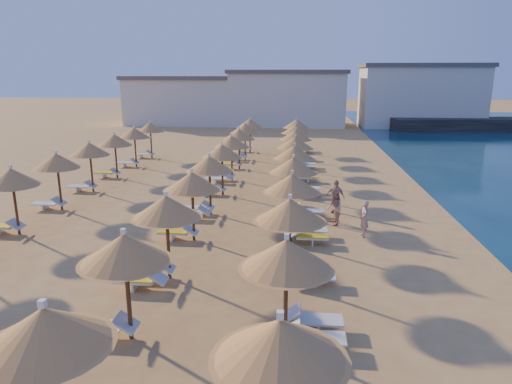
# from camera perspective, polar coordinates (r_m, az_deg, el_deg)

# --- Properties ---
(ground) EXTENTS (220.00, 220.00, 0.00)m
(ground) POSITION_cam_1_polar(r_m,az_deg,el_deg) (18.82, -2.06, -6.90)
(ground) COLOR tan
(ground) RESTS_ON ground
(hotel_blocks) EXTENTS (47.28, 8.85, 8.10)m
(hotel_blocks) POSITION_cam_1_polar(r_m,az_deg,el_deg) (62.99, 5.98, 11.67)
(hotel_blocks) COLOR silver
(hotel_blocks) RESTS_ON ground
(parasol_row_east) EXTENTS (2.43, 39.81, 3.12)m
(parasol_row_east) POSITION_cam_1_polar(r_m,az_deg,el_deg) (22.14, 4.68, 3.23)
(parasol_row_east) COLOR brown
(parasol_row_east) RESTS_ON ground
(parasol_row_west) EXTENTS (2.43, 39.81, 3.12)m
(parasol_row_west) POSITION_cam_1_polar(r_m,az_deg,el_deg) (22.56, -5.84, 3.42)
(parasol_row_west) COLOR brown
(parasol_row_west) RESTS_ON ground
(parasol_row_inland) EXTENTS (2.43, 28.60, 3.12)m
(parasol_row_inland) POSITION_cam_1_polar(r_m,az_deg,el_deg) (26.91, -21.76, 4.27)
(parasol_row_inland) COLOR brown
(parasol_row_inland) RESTS_ON ground
(loungers) EXTENTS (15.11, 38.93, 0.66)m
(loungers) POSITION_cam_1_polar(r_m,az_deg,el_deg) (23.34, -5.48, -1.75)
(loungers) COLOR white
(loungers) RESTS_ON ground
(beachgoer_c) EXTENTS (1.08, 0.88, 1.71)m
(beachgoer_c) POSITION_cam_1_polar(r_m,az_deg,el_deg) (23.40, 9.89, -0.55)
(beachgoer_c) COLOR tan
(beachgoer_c) RESTS_ON ground
(beachgoer_b) EXTENTS (0.72, 0.88, 1.65)m
(beachgoer_b) POSITION_cam_1_polar(r_m,az_deg,el_deg) (21.60, 9.78, -1.92)
(beachgoer_b) COLOR tan
(beachgoer_b) RESTS_ON ground
(beachgoer_a) EXTENTS (0.43, 0.61, 1.61)m
(beachgoer_a) POSITION_cam_1_polar(r_m,az_deg,el_deg) (20.26, 13.35, -3.29)
(beachgoer_a) COLOR tan
(beachgoer_a) RESTS_ON ground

